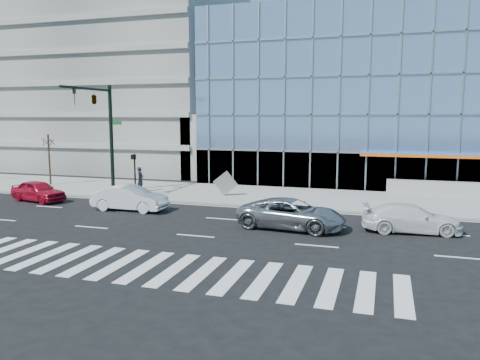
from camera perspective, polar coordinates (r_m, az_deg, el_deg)
The scene contains 16 objects.
ground at distance 27.06m, azimuth -2.17°, elevation -4.76°, with size 160.00×160.00×0.00m, color black.
sidewalk at distance 34.55m, azimuth 2.27°, elevation -1.86°, with size 120.00×8.00×0.15m, color gray.
theatre_building at distance 51.16m, azimuth 23.45°, elevation 9.02°, with size 42.00×26.00×15.00m, color #7FA0D4.
parking_garage at distance 58.63m, azimuth -12.42°, elevation 11.70°, with size 24.00×24.00×20.00m, color gray.
ramp_block at distance 45.47m, azimuth -1.74°, elevation 4.21°, with size 6.00×8.00×6.00m, color gray.
tower_far_mid at distance 113.79m, azimuth -20.35°, elevation 19.64°, with size 13.00×13.00×60.00m, color #445776.
tower_backdrop at distance 104.10m, azimuth -5.07°, elevation 17.87°, with size 14.00×14.00×48.00m, color gray.
traffic_signal at distance 35.51m, azimuth -16.78°, elevation 7.95°, with size 1.14×5.74×8.00m.
ped_signal_post at distance 34.71m, azimuth -12.75°, elevation 1.44°, with size 0.30×0.33×3.00m.
street_tree_near at distance 42.12m, azimuth -22.34°, elevation 4.39°, with size 1.10×1.10×4.23m.
silver_suv at distance 24.83m, azimuth 6.28°, elevation -4.12°, with size 2.59×5.62×1.56m, color #A4A4A9.
white_suv at distance 25.48m, azimuth 20.15°, elevation -4.41°, with size 1.99×4.89×1.42m, color white.
white_sedan at distance 30.09m, azimuth -13.28°, elevation -2.15°, with size 1.67×4.78×1.57m, color silver.
red_sedan at distance 35.29m, azimuth -23.39°, elevation -1.23°, with size 1.71×4.26×1.45m, color #A90D26.
pedestrian at distance 36.37m, azimuth -12.06°, elevation 0.09°, with size 0.69×0.45×1.89m, color black.
tilted_panel at distance 33.74m, azimuth -1.79°, elevation -0.40°, with size 1.30×0.06×1.30m, color gray.
Camera 1 is at (8.85, -24.87, 5.93)m, focal length 35.00 mm.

